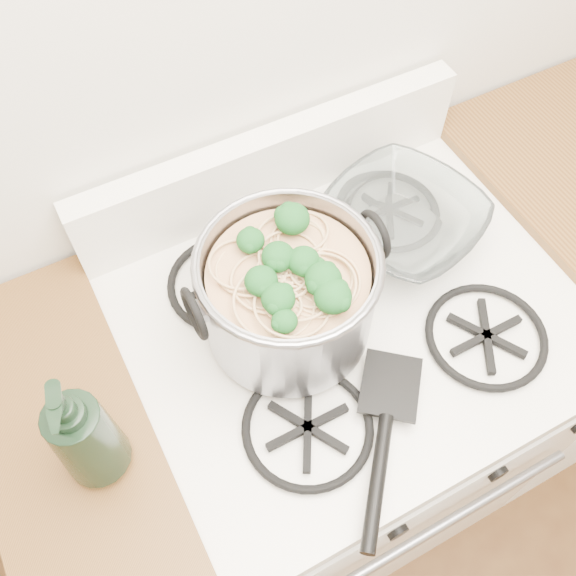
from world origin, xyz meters
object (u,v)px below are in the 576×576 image
(gas_range, at_px, (336,414))
(bottle, at_px, (81,431))
(spatula, at_px, (391,383))
(stock_pot, at_px, (288,294))
(glass_bowl, at_px, (401,226))

(gas_range, distance_m, bottle, 0.76)
(gas_range, bearing_deg, bottle, -173.64)
(gas_range, bearing_deg, spatula, -99.62)
(gas_range, height_order, stock_pot, stock_pot)
(stock_pot, relative_size, bottle, 1.29)
(spatula, relative_size, bottle, 1.28)
(spatula, bearing_deg, glass_bowl, 93.93)
(spatula, bearing_deg, bottle, -152.85)
(bottle, bearing_deg, stock_pot, 25.93)
(stock_pot, bearing_deg, glass_bowl, 15.53)
(glass_bowl, bearing_deg, spatula, -126.10)
(bottle, bearing_deg, spatula, 0.79)
(spatula, height_order, bottle, bottle)
(gas_range, relative_size, stock_pot, 2.97)
(gas_range, bearing_deg, stock_pot, 167.91)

